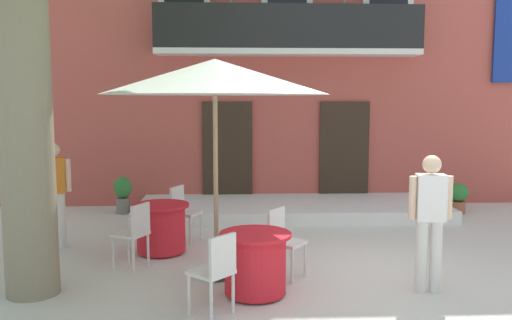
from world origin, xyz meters
name	(u,v)px	position (x,y,z in m)	size (l,w,h in m)	color
ground_plane	(359,279)	(0.00, 0.00, 0.00)	(120.00, 120.00, 0.00)	beige
building_facade	(279,44)	(-0.46, 6.99, 3.75)	(13.00, 5.09, 7.50)	#B24C42
entrance_step_platform	(291,209)	(-0.47, 3.94, 0.12)	(6.21, 2.12, 0.25)	silver
cafe_table_near_tree	(255,263)	(-1.38, -0.52, 0.39)	(0.86, 0.86, 0.76)	red
cafe_chair_near_tree_0	(283,238)	(-1.00, 0.13, 0.53)	(0.56, 0.56, 0.91)	silver
cafe_chair_near_tree_1	(216,268)	(-1.84, -1.12, 0.53)	(0.57, 0.57, 0.91)	silver
cafe_table_middle	(161,228)	(-2.75, 1.30, 0.39)	(0.86, 0.86, 0.76)	red
cafe_chair_middle_0	(135,230)	(-3.01, 0.60, 0.53)	(0.54, 0.54, 0.91)	silver
cafe_chair_middle_1	(183,209)	(-2.49, 2.01, 0.53)	(0.54, 0.54, 0.91)	silver
cafe_umbrella	(215,78)	(-1.87, 0.15, 2.61)	(2.90, 2.90, 2.85)	#997A56
ground_planter_left	(123,193)	(-3.92, 4.21, 0.43)	(0.36, 0.36, 0.77)	slate
ground_planter_right	(457,196)	(2.99, 3.92, 0.35)	(0.44, 0.44, 0.63)	#995638
pedestrian_mid_plaza	(430,216)	(0.72, -0.52, 0.95)	(0.53, 0.26, 1.68)	silver
pedestrian_by_tree	(54,189)	(-4.46, 1.71, 0.94)	(0.53, 0.31, 1.67)	silver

